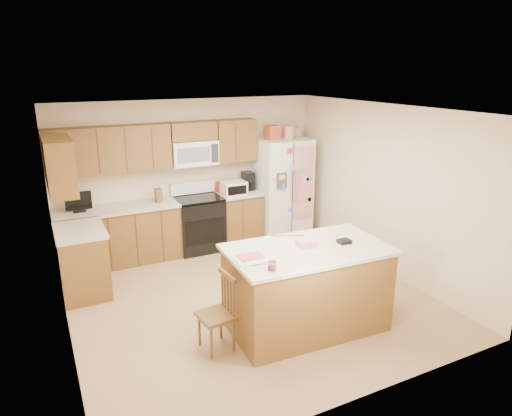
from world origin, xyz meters
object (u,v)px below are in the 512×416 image
stove (199,223)px  island (306,288)px  refrigerator (282,187)px  windsor_chair_back (285,270)px  windsor_chair_left (218,315)px  windsor_chair_right (365,274)px

stove → island: bearing=-83.8°
refrigerator → stove: bearing=177.7°
windsor_chair_back → refrigerator: bearing=61.6°
refrigerator → windsor_chair_left: 3.68m
island → windsor_chair_left: bearing=177.1°
windsor_chair_left → windsor_chair_back: windsor_chair_back is taller
refrigerator → windsor_chair_back: bearing=-118.4°
stove → refrigerator: refrigerator is taller
windsor_chair_left → windsor_chair_back: size_ratio=0.86×
windsor_chair_back → windsor_chair_right: windsor_chair_back is taller
refrigerator → windsor_chair_back: size_ratio=2.00×
stove → windsor_chair_left: stove is taller
refrigerator → windsor_chair_left: bearing=-130.4°
refrigerator → windsor_chair_right: size_ratio=2.18×
stove → windsor_chair_right: 3.06m
island → windsor_chair_back: size_ratio=1.87×
windsor_chair_back → stove: bearing=98.9°
island → windsor_chair_right: size_ratio=2.03×
stove → windsor_chair_left: size_ratio=1.30×
windsor_chair_left → refrigerator: bearing=49.6°
island → windsor_chair_back: (0.05, 0.59, -0.03)m
windsor_chair_back → windsor_chair_right: size_ratio=1.09×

